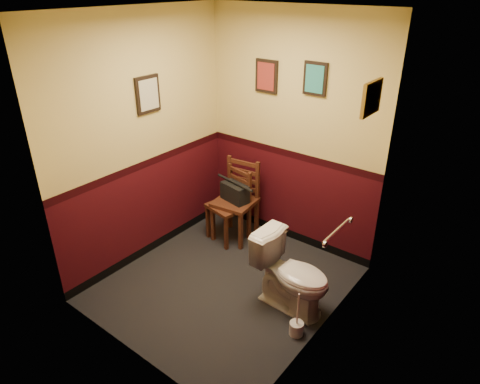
{
  "coord_description": "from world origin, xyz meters",
  "views": [
    {
      "loc": [
        2.34,
        -2.78,
        2.93
      ],
      "look_at": [
        0.0,
        0.25,
        1.0
      ],
      "focal_mm": 32.0,
      "sensor_mm": 36.0,
      "label": 1
    }
  ],
  "objects": [
    {
      "name": "ceiling",
      "position": [
        0.0,
        0.0,
        2.7
      ],
      "size": [
        2.2,
        2.4,
        0.0
      ],
      "primitive_type": "cube",
      "rotation": [
        3.14,
        0.0,
        0.0
      ],
      "color": "silver",
      "rests_on": "ground"
    },
    {
      "name": "framed_print_back_b",
      "position": [
        0.25,
        1.18,
        2.0
      ],
      "size": [
        0.26,
        0.04,
        0.34
      ],
      "color": "black",
      "rests_on": "wall_back"
    },
    {
      "name": "handbag",
      "position": [
        -0.5,
        0.8,
        0.62
      ],
      "size": [
        0.37,
        0.23,
        0.25
      ],
      "rotation": [
        0.0,
        0.0,
        -0.19
      ],
      "color": "black",
      "rests_on": "chair_right"
    },
    {
      "name": "toilet_brush",
      "position": [
        0.96,
        -0.16,
        0.08
      ],
      "size": [
        0.13,
        0.13,
        0.47
      ],
      "color": "silver",
      "rests_on": "floor"
    },
    {
      "name": "framed_print_right",
      "position": [
        1.08,
        0.6,
        2.05
      ],
      "size": [
        0.04,
        0.34,
        0.28
      ],
      "color": "olive",
      "rests_on": "wall_right"
    },
    {
      "name": "framed_print_left",
      "position": [
        -1.08,
        0.1,
        1.85
      ],
      "size": [
        0.04,
        0.3,
        0.38
      ],
      "color": "black",
      "rests_on": "wall_left"
    },
    {
      "name": "grab_bar",
      "position": [
        1.07,
        0.25,
        0.95
      ],
      "size": [
        0.05,
        0.56,
        0.06
      ],
      "color": "silver",
      "rests_on": "wall_right"
    },
    {
      "name": "floor",
      "position": [
        0.0,
        0.0,
        0.0
      ],
      "size": [
        2.2,
        2.4,
        0.0
      ],
      "primitive_type": "cube",
      "color": "black",
      "rests_on": "ground"
    },
    {
      "name": "wall_right",
      "position": [
        1.1,
        0.0,
        1.35
      ],
      "size": [
        0.0,
        2.4,
        2.7
      ],
      "primitive_type": "cube",
      "rotation": [
        1.57,
        0.0,
        -1.57
      ],
      "color": "#3B0A11",
      "rests_on": "ground"
    },
    {
      "name": "wall_left",
      "position": [
        -1.1,
        0.0,
        1.35
      ],
      "size": [
        0.0,
        2.4,
        2.7
      ],
      "primitive_type": "cube",
      "rotation": [
        1.57,
        0.0,
        1.57
      ],
      "color": "#3B0A11",
      "rests_on": "ground"
    },
    {
      "name": "wall_front",
      "position": [
        0.0,
        -1.2,
        1.35
      ],
      "size": [
        2.2,
        0.0,
        2.7
      ],
      "primitive_type": "cube",
      "rotation": [
        -1.57,
        0.0,
        0.0
      ],
      "color": "#3B0A11",
      "rests_on": "ground"
    },
    {
      "name": "chair_right",
      "position": [
        -0.51,
        0.84,
        0.49
      ],
      "size": [
        0.51,
        0.51,
        0.98
      ],
      "rotation": [
        0.0,
        0.0,
        0.13
      ],
      "color": "#572A1A",
      "rests_on": "floor"
    },
    {
      "name": "tp_stack",
      "position": [
        -0.05,
        1.04,
        0.07
      ],
      "size": [
        0.21,
        0.11,
        0.18
      ],
      "color": "silver",
      "rests_on": "floor"
    },
    {
      "name": "wall_back",
      "position": [
        0.0,
        1.2,
        1.35
      ],
      "size": [
        2.2,
        0.0,
        2.7
      ],
      "primitive_type": "cube",
      "rotation": [
        1.57,
        0.0,
        0.0
      ],
      "color": "#3B0A11",
      "rests_on": "ground"
    },
    {
      "name": "chair_left",
      "position": [
        -0.54,
        0.77,
        0.45
      ],
      "size": [
        0.5,
        0.5,
        0.9
      ],
      "rotation": [
        0.0,
        0.0,
        -0.2
      ],
      "color": "#572A1A",
      "rests_on": "floor"
    },
    {
      "name": "framed_print_back_a",
      "position": [
        -0.35,
        1.18,
        1.95
      ],
      "size": [
        0.28,
        0.04,
        0.36
      ],
      "color": "black",
      "rests_on": "wall_back"
    },
    {
      "name": "toilet",
      "position": [
        0.72,
        0.14,
        0.38
      ],
      "size": [
        0.79,
        0.46,
        0.76
      ],
      "primitive_type": "imported",
      "rotation": [
        0.0,
        0.0,
        1.54
      ],
      "color": "white",
      "rests_on": "floor"
    }
  ]
}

